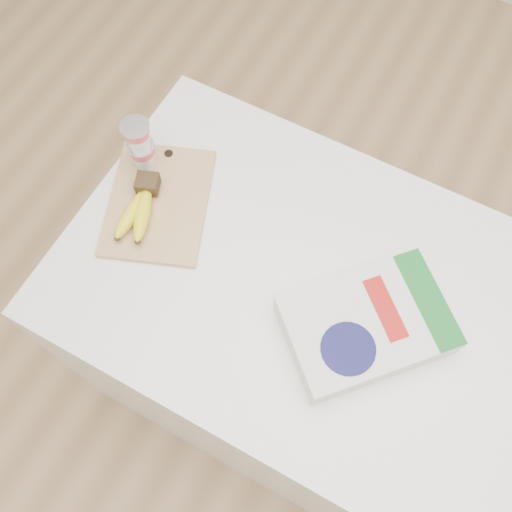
# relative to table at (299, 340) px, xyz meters

# --- Properties ---
(room) EXTENTS (4.00, 4.00, 4.00)m
(room) POSITION_rel_table_xyz_m (0.00, 0.00, 0.95)
(room) COLOR tan
(room) RESTS_ON ground
(table) EXTENTS (1.06, 0.71, 0.80)m
(table) POSITION_rel_table_xyz_m (0.00, 0.00, 0.00)
(table) COLOR white
(table) RESTS_ON ground
(cutting_board) EXTENTS (0.30, 0.35, 0.01)m
(cutting_board) POSITION_rel_table_xyz_m (-0.38, 0.01, 0.41)
(cutting_board) COLOR tan
(cutting_board) RESTS_ON table
(bananas) EXTENTS (0.10, 0.18, 0.05)m
(bananas) POSITION_rel_table_xyz_m (-0.40, -0.03, 0.43)
(bananas) COLOR #382816
(bananas) RESTS_ON cutting_board
(yogurt_stack) EXTENTS (0.07, 0.06, 0.15)m
(yogurt_stack) POSITION_rel_table_xyz_m (-0.46, 0.08, 0.49)
(yogurt_stack) COLOR white
(yogurt_stack) RESTS_ON cutting_board
(cereal_box) EXTENTS (0.36, 0.37, 0.07)m
(cereal_box) POSITION_rel_table_xyz_m (0.13, -0.04, 0.43)
(cereal_box) COLOR white
(cereal_box) RESTS_ON table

